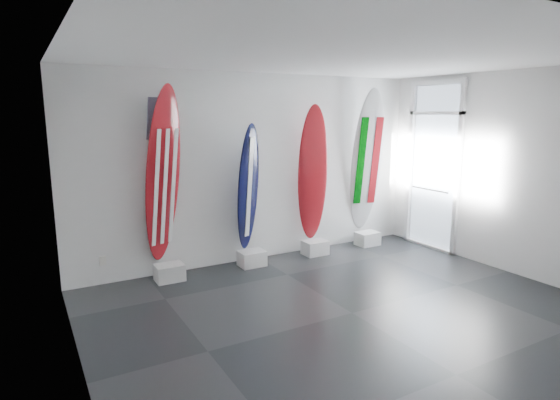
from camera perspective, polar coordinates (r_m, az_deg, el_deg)
floor at (r=5.82m, az=8.89°, el=-13.61°), size 6.00×6.00×0.00m
ceiling at (r=5.34m, az=9.87°, el=17.16°), size 6.00×6.00×0.00m
wall_back at (r=7.47m, az=-2.77°, el=3.92°), size 6.00×0.00×6.00m
wall_left at (r=4.23m, az=-24.21°, el=-2.37°), size 0.00×5.00×5.00m
wall_right at (r=7.62m, az=27.23°, el=2.86°), size 0.00×5.00×5.00m
display_block_usa at (r=6.92m, az=-13.47°, el=-8.69°), size 0.40×0.30×0.24m
surfboard_usa at (r=6.69m, az=-14.23°, el=2.85°), size 0.71×0.66×2.54m
display_block_navy at (r=7.37m, az=-3.49°, el=-7.20°), size 0.40×0.30×0.24m
surfboard_navy at (r=7.19m, az=-3.94°, el=1.51°), size 0.52×0.41×2.00m
display_block_swiss at (r=7.94m, az=4.34°, el=-5.87°), size 0.40×0.30×0.24m
surfboard_swiss at (r=7.76m, az=4.06°, el=3.28°), size 0.56×0.36×2.29m
display_block_italy at (r=8.62m, az=10.74°, el=-4.69°), size 0.40×0.30×0.24m
surfboard_italy at (r=8.43m, az=10.64°, el=4.67°), size 0.70×0.64×2.57m
wall_outlet at (r=6.97m, az=-21.02°, el=-7.00°), size 0.09×0.02×0.13m
glass_door at (r=8.55m, az=18.39°, el=3.74°), size 0.12×1.16×2.85m
balcony at (r=9.71m, az=23.35°, el=-1.35°), size 2.80×2.20×1.20m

